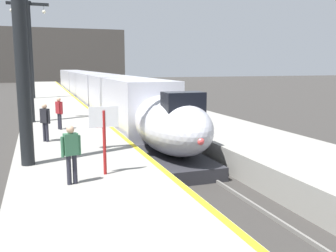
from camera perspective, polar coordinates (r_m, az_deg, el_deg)
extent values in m
cube|color=gray|center=(26.40, -16.17, 0.54)|extent=(4.80, 110.00, 1.05)
cube|color=gray|center=(28.04, 0.58, 1.41)|extent=(4.80, 110.00, 1.05)
cube|color=yellow|center=(26.55, -11.30, 1.93)|extent=(0.20, 107.80, 0.01)
cube|color=slate|center=(29.54, -10.06, 0.76)|extent=(0.08, 110.00, 0.12)
cube|color=slate|center=(29.81, -7.22, 0.91)|extent=(0.08, 110.00, 0.12)
ellipsoid|color=silver|center=(16.31, 0.40, 0.29)|extent=(2.78, 6.53, 2.56)
cube|color=#28282D|center=(16.33, 0.79, -5.28)|extent=(2.46, 5.55, 0.55)
cube|color=black|center=(14.81, 2.35, 3.53)|extent=(1.59, 1.00, 0.90)
sphere|color=#F24C4C|center=(13.44, 5.04, -2.36)|extent=(0.28, 0.28, 0.28)
cube|color=silver|center=(24.83, -6.66, 3.92)|extent=(2.90, 14.00, 3.05)
cube|color=black|center=(24.51, -9.94, 5.06)|extent=(0.04, 11.90, 0.80)
cube|color=black|center=(25.14, -3.52, 5.29)|extent=(0.04, 11.90, 0.80)
cube|color=silver|center=(24.98, -6.61, 1.00)|extent=(2.92, 13.30, 0.24)
cube|color=black|center=(20.79, -3.81, -2.10)|extent=(2.03, 2.20, 0.56)
cube|color=black|center=(29.40, -8.55, 1.19)|extent=(2.03, 2.20, 0.56)
cube|color=silver|center=(41.14, -11.87, 5.91)|extent=(2.90, 18.00, 3.05)
cube|color=black|center=(40.95, -13.87, 6.60)|extent=(0.04, 15.84, 0.80)
cube|color=black|center=(41.33, -9.93, 6.75)|extent=(0.04, 15.84, 0.80)
cube|color=black|center=(35.26, -10.42, 2.49)|extent=(2.03, 2.20, 0.56)
cube|color=black|center=(47.33, -12.80, 4.12)|extent=(2.03, 2.20, 0.56)
cube|color=silver|center=(59.61, -14.30, 6.83)|extent=(2.90, 18.00, 3.05)
cube|color=black|center=(59.47, -15.70, 7.30)|extent=(0.04, 15.84, 0.80)
cube|color=black|center=(59.74, -12.96, 7.41)|extent=(0.04, 15.84, 0.80)
cube|color=black|center=(53.63, -13.61, 4.68)|extent=(2.03, 2.20, 0.56)
cube|color=black|center=(65.79, -14.74, 5.45)|extent=(2.03, 2.20, 0.56)
cylinder|color=black|center=(13.24, -22.06, 16.57)|extent=(0.44, 0.44, 10.33)
cylinder|color=black|center=(23.34, -21.04, 13.26)|extent=(0.44, 0.44, 10.38)
cylinder|color=black|center=(40.48, -20.45, 10.82)|extent=(0.44, 0.44, 9.60)
cylinder|color=black|center=(40.91, -20.84, 17.33)|extent=(0.68, 0.68, 0.30)
cube|color=black|center=(40.89, -20.83, 17.20)|extent=(4.00, 0.24, 0.28)
cylinder|color=black|center=(40.88, -22.99, 16.57)|extent=(0.03, 0.03, 0.60)
sphere|color=#EFEACC|center=(40.84, -22.96, 16.09)|extent=(0.36, 0.36, 0.36)
cylinder|color=black|center=(40.85, -18.60, 16.82)|extent=(0.03, 0.03, 0.60)
sphere|color=#EFEACC|center=(40.81, -18.58, 16.34)|extent=(0.36, 0.36, 0.36)
cylinder|color=#23232D|center=(20.22, -16.24, 0.66)|extent=(0.13, 0.13, 0.85)
cylinder|color=#23232D|center=(20.37, -16.47, 0.71)|extent=(0.13, 0.13, 0.85)
cube|color=maroon|center=(20.20, -16.45, 2.74)|extent=(0.36, 0.44, 0.62)
cylinder|color=maroon|center=(19.99, -16.11, 2.55)|extent=(0.09, 0.09, 0.58)
cylinder|color=maroon|center=(20.41, -16.77, 2.65)|extent=(0.09, 0.09, 0.58)
sphere|color=tan|center=(20.16, -16.50, 3.93)|extent=(0.22, 0.22, 0.22)
cylinder|color=#23232D|center=(10.88, -15.02, -6.56)|extent=(0.13, 0.13, 0.85)
cylinder|color=#23232D|center=(10.93, -14.16, -6.46)|extent=(0.13, 0.13, 0.85)
cube|color=#336647|center=(10.73, -14.75, -2.73)|extent=(0.42, 0.30, 0.62)
cylinder|color=#336647|center=(10.68, -15.97, -3.12)|extent=(0.09, 0.09, 0.58)
cylinder|color=#336647|center=(10.81, -13.52, -2.86)|extent=(0.09, 0.09, 0.58)
sphere|color=tan|center=(10.65, -14.84, -0.52)|extent=(0.22, 0.22, 0.22)
cylinder|color=#23232D|center=(17.29, -18.52, -0.88)|extent=(0.13, 0.13, 0.85)
cylinder|color=#23232D|center=(17.17, -18.12, -0.93)|extent=(0.13, 0.13, 0.85)
cube|color=black|center=(17.12, -18.45, 1.52)|extent=(0.42, 0.43, 0.62)
cylinder|color=black|center=(17.30, -19.00, 1.40)|extent=(0.09, 0.09, 0.58)
cylinder|color=black|center=(16.96, -17.87, 1.31)|extent=(0.09, 0.09, 0.58)
sphere|color=tan|center=(17.07, -18.52, 2.92)|extent=(0.22, 0.22, 0.22)
cube|color=maroon|center=(20.42, -10.59, 0.60)|extent=(0.40, 0.22, 0.60)
cylinder|color=#262628|center=(20.34, -10.91, 1.92)|extent=(0.02, 0.02, 0.36)
cylinder|color=#262628|center=(20.37, -10.35, 1.95)|extent=(0.02, 0.02, 0.36)
cube|color=#262628|center=(20.33, -10.64, 2.47)|extent=(0.22, 0.03, 0.02)
cylinder|color=maroon|center=(11.52, -9.77, -2.55)|extent=(0.10, 0.10, 2.00)
cube|color=white|center=(11.39, -9.88, 1.39)|extent=(0.90, 0.06, 0.64)
cube|color=#4C4742|center=(103.51, -16.73, 10.40)|extent=(36.00, 2.00, 14.00)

